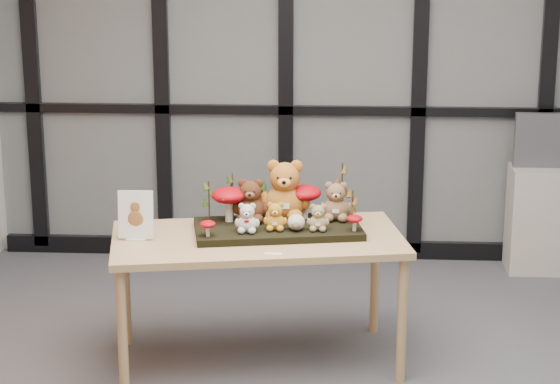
# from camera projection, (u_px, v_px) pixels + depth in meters

# --- Properties ---
(room_shell) EXTENTS (5.00, 5.00, 5.00)m
(room_shell) POSITION_uv_depth(u_px,v_px,m) (361.00, 70.00, 4.35)
(room_shell) COLOR beige
(room_shell) RESTS_ON floor
(glass_partition) EXTENTS (4.90, 0.06, 2.78)m
(glass_partition) POSITION_uv_depth(u_px,v_px,m) (353.00, 57.00, 6.80)
(glass_partition) COLOR #2D383F
(glass_partition) RESTS_ON floor
(display_table) EXTENTS (1.62, 1.01, 0.71)m
(display_table) POSITION_uv_depth(u_px,v_px,m) (258.00, 248.00, 5.30)
(display_table) COLOR tan
(display_table) RESTS_ON floor
(diorama_tray) EXTENTS (0.93, 0.58, 0.04)m
(diorama_tray) POSITION_uv_depth(u_px,v_px,m) (278.00, 229.00, 5.35)
(diorama_tray) COLOR black
(diorama_tray) RESTS_ON display_table
(bear_pooh_yellow) EXTENTS (0.31, 0.29, 0.36)m
(bear_pooh_yellow) POSITION_uv_depth(u_px,v_px,m) (285.00, 187.00, 5.42)
(bear_pooh_yellow) COLOR #AF6721
(bear_pooh_yellow) RESTS_ON diorama_tray
(bear_brown_medium) EXTENTS (0.22, 0.21, 0.25)m
(bear_brown_medium) POSITION_uv_depth(u_px,v_px,m) (251.00, 198.00, 5.40)
(bear_brown_medium) COLOR #4A2613
(bear_brown_medium) RESTS_ON diorama_tray
(bear_tan_back) EXTENTS (0.20, 0.19, 0.23)m
(bear_tan_back) POSITION_uv_depth(u_px,v_px,m) (336.00, 199.00, 5.42)
(bear_tan_back) COLOR brown
(bear_tan_back) RESTS_ON diorama_tray
(bear_small_yellow) EXTENTS (0.14, 0.13, 0.16)m
(bear_small_yellow) POSITION_uv_depth(u_px,v_px,m) (275.00, 215.00, 5.25)
(bear_small_yellow) COLOR #C2821F
(bear_small_yellow) RESTS_ON diorama_tray
(bear_white_bow) EXTENTS (0.15, 0.14, 0.17)m
(bear_white_bow) POSITION_uv_depth(u_px,v_px,m) (247.00, 216.00, 5.21)
(bear_white_bow) COLOR silver
(bear_white_bow) RESTS_ON diorama_tray
(bear_beige_small) EXTENTS (0.14, 0.13, 0.15)m
(bear_beige_small) POSITION_uv_depth(u_px,v_px,m) (318.00, 216.00, 5.25)
(bear_beige_small) COLOR #978354
(bear_beige_small) RESTS_ON diorama_tray
(plush_cream_hedgehog) EXTENTS (0.08, 0.08, 0.09)m
(plush_cream_hedgehog) POSITION_uv_depth(u_px,v_px,m) (296.00, 222.00, 5.25)
(plush_cream_hedgehog) COLOR beige
(plush_cream_hedgehog) RESTS_ON diorama_tray
(mushroom_back_left) EXTENTS (0.18, 0.18, 0.21)m
(mushroom_back_left) POSITION_uv_depth(u_px,v_px,m) (229.00, 203.00, 5.39)
(mushroom_back_left) COLOR #97040C
(mushroom_back_left) RESTS_ON diorama_tray
(mushroom_back_right) EXTENTS (0.18, 0.18, 0.20)m
(mushroom_back_right) POSITION_uv_depth(u_px,v_px,m) (304.00, 200.00, 5.45)
(mushroom_back_right) COLOR #97040C
(mushroom_back_right) RESTS_ON diorama_tray
(mushroom_front_left) EXTENTS (0.08, 0.08, 0.09)m
(mushroom_front_left) POSITION_uv_depth(u_px,v_px,m) (208.00, 228.00, 5.15)
(mushroom_front_left) COLOR #97040C
(mushroom_front_left) RESTS_ON diorama_tray
(mushroom_front_right) EXTENTS (0.08, 0.08, 0.09)m
(mushroom_front_right) POSITION_uv_depth(u_px,v_px,m) (354.00, 222.00, 5.24)
(mushroom_front_right) COLOR #97040C
(mushroom_front_right) RESTS_ON diorama_tray
(sprig_green_far_left) EXTENTS (0.05, 0.05, 0.22)m
(sprig_green_far_left) POSITION_uv_depth(u_px,v_px,m) (209.00, 202.00, 5.38)
(sprig_green_far_left) COLOR #1D3C0D
(sprig_green_far_left) RESTS_ON diorama_tray
(sprig_green_mid_left) EXTENTS (0.05, 0.05, 0.25)m
(sprig_green_mid_left) POSITION_uv_depth(u_px,v_px,m) (233.00, 196.00, 5.44)
(sprig_green_mid_left) COLOR #1D3C0D
(sprig_green_mid_left) RESTS_ON diorama_tray
(sprig_dry_far_right) EXTENTS (0.05, 0.05, 0.31)m
(sprig_dry_far_right) POSITION_uv_depth(u_px,v_px,m) (342.00, 191.00, 5.44)
(sprig_dry_far_right) COLOR brown
(sprig_dry_far_right) RESTS_ON diorama_tray
(sprig_dry_mid_right) EXTENTS (0.05, 0.05, 0.19)m
(sprig_dry_mid_right) POSITION_uv_depth(u_px,v_px,m) (353.00, 207.00, 5.35)
(sprig_dry_mid_right) COLOR brown
(sprig_dry_mid_right) RESTS_ON diorama_tray
(sprig_green_centre) EXTENTS (0.05, 0.05, 0.20)m
(sprig_green_centre) POSITION_uv_depth(u_px,v_px,m) (262.00, 199.00, 5.47)
(sprig_green_centre) COLOR #1D3C0D
(sprig_green_centre) RESTS_ON diorama_tray
(sign_holder) EXTENTS (0.18, 0.06, 0.26)m
(sign_holder) POSITION_uv_depth(u_px,v_px,m) (136.00, 218.00, 5.20)
(sign_holder) COLOR silver
(sign_holder) RESTS_ON display_table
(label_card) EXTENTS (0.08, 0.03, 0.00)m
(label_card) POSITION_uv_depth(u_px,v_px,m) (273.00, 254.00, 5.00)
(label_card) COLOR white
(label_card) RESTS_ON display_table
(cabinet) EXTENTS (0.54, 0.31, 0.71)m
(cabinet) POSITION_uv_depth(u_px,v_px,m) (549.00, 219.00, 6.81)
(cabinet) COLOR #B0A89D
(cabinet) RESTS_ON floor
(monitor) EXTENTS (0.51, 0.05, 0.36)m
(monitor) POSITION_uv_depth(u_px,v_px,m) (554.00, 140.00, 6.69)
(monitor) COLOR #4A4D51
(monitor) RESTS_ON cabinet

